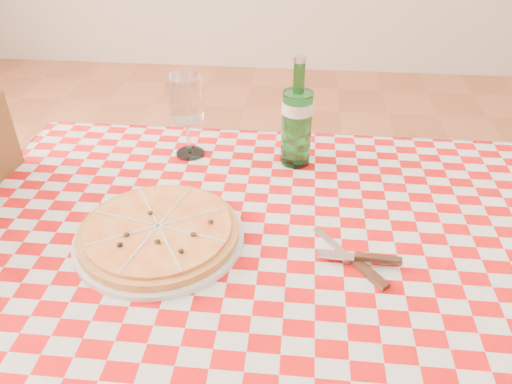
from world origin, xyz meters
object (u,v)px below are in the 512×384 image
(water_bottle, at_px, (297,112))
(wine_glass, at_px, (187,117))
(dining_table, at_px, (263,270))
(pizza_plate, at_px, (159,231))

(water_bottle, relative_size, wine_glass, 1.29)
(dining_table, bearing_deg, wine_glass, 124.98)
(dining_table, xyz_separation_m, wine_glass, (-0.21, 0.30, 0.20))
(wine_glass, bearing_deg, dining_table, -55.02)
(dining_table, height_order, water_bottle, water_bottle)
(water_bottle, distance_m, wine_glass, 0.27)
(wine_glass, bearing_deg, water_bottle, -2.68)
(pizza_plate, xyz_separation_m, wine_glass, (-0.01, 0.34, 0.08))
(water_bottle, xyz_separation_m, wine_glass, (-0.27, 0.01, -0.03))
(pizza_plate, bearing_deg, dining_table, 10.76)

